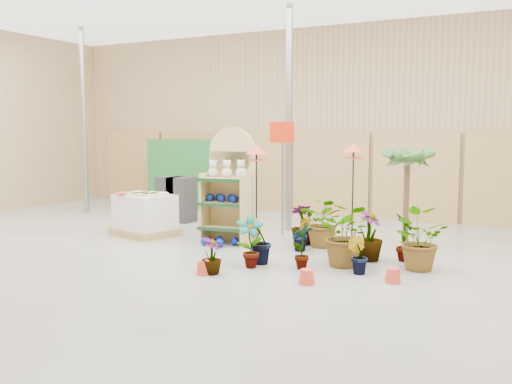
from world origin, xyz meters
TOP-DOWN VIEW (x-y plane):
  - room at (0.00, 0.91)m, footprint 15.20×12.10m
  - display_shelf at (-0.46, 1.91)m, footprint 0.94×0.66m
  - teddy_bears at (-0.43, 1.82)m, footprint 0.77×0.19m
  - gazing_balls_shelf at (-0.46, 1.80)m, footprint 0.77×0.26m
  - gazing_balls_floor at (-0.45, 1.54)m, footprint 0.63×0.39m
  - pallet_stack at (-2.26, 1.73)m, footprint 1.32×1.18m
  - charcoal_planters at (-2.71, 3.41)m, footprint 0.80×0.50m
  - trellis_stock at (-3.80, 5.20)m, footprint 2.00×0.30m
  - offer_sign at (0.10, 2.98)m, footprint 0.50×0.08m
  - bird_table_front at (0.52, 1.09)m, footprint 0.34×0.34m
  - bird_table_right at (1.75, 2.25)m, footprint 0.34×0.34m
  - bird_table_back at (-2.22, 4.35)m, footprint 0.34×0.34m
  - palm at (2.51, 2.91)m, footprint 0.70×0.70m
  - potted_plant_0 at (0.80, 0.35)m, footprint 0.50×0.46m
  - potted_plant_1 at (0.80, 0.61)m, footprint 0.52×0.51m
  - potted_plant_2 at (2.04, 1.11)m, footprint 0.88×0.77m
  - potted_plant_3 at (2.23, 1.64)m, footprint 0.46×0.46m
  - potted_plant_4 at (2.73, 1.84)m, footprint 0.45×0.48m
  - potted_plant_5 at (1.03, 1.80)m, footprint 0.42×0.39m
  - potted_plant_6 at (1.23, 2.29)m, footprint 0.90×0.82m
  - potted_plant_7 at (0.49, -0.24)m, footprint 0.32×0.32m
  - potted_plant_8 at (1.52, 0.65)m, footprint 0.37×0.43m
  - potted_plant_9 at (2.33, 0.75)m, footprint 0.34×0.30m
  - potted_plant_10 at (3.02, 1.38)m, footprint 1.03×0.98m
  - potted_plant_11 at (0.81, 2.33)m, footprint 0.55×0.55m

SIDE VIEW (x-z plane):
  - gazing_balls_floor at x=-0.45m, z-range 0.00..0.15m
  - potted_plant_7 at x=0.49m, z-range 0.00..0.52m
  - potted_plant_9 at x=2.33m, z-range 0.00..0.54m
  - potted_plant_5 at x=1.03m, z-range 0.00..0.60m
  - potted_plant_8 at x=1.52m, z-range 0.00..0.69m
  - potted_plant_11 at x=0.81m, z-range 0.00..0.73m
  - potted_plant_1 at x=0.80m, z-range 0.00..0.73m
  - potted_plant_4 at x=2.73m, z-range 0.00..0.76m
  - potted_plant_0 at x=0.80m, z-range 0.00..0.79m
  - pallet_stack at x=-2.26m, z-range -0.01..0.82m
  - potted_plant_3 at x=2.23m, z-range 0.00..0.81m
  - potted_plant_6 at x=1.23m, z-range 0.00..0.88m
  - potted_plant_10 at x=3.02m, z-range 0.00..0.89m
  - potted_plant_2 at x=2.04m, z-range 0.00..0.97m
  - charcoal_planters at x=-2.71m, z-range 0.00..1.00m
  - gazing_balls_shelf at x=-0.46m, z-range 0.75..0.90m
  - trellis_stock at x=-3.80m, z-range 0.00..1.80m
  - display_shelf at x=-0.46m, z-range -0.09..2.00m
  - teddy_bears at x=-0.43m, z-range 1.16..1.49m
  - offer_sign at x=0.10m, z-range 0.47..2.67m
  - palm at x=2.51m, z-range 0.66..2.50m
  - bird_table_back at x=-2.22m, z-range 0.73..2.46m
  - bird_table_front at x=0.52m, z-range 0.77..2.58m
  - bird_table_right at x=1.75m, z-range 0.78..2.60m
  - room at x=0.00m, z-range -0.14..4.56m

